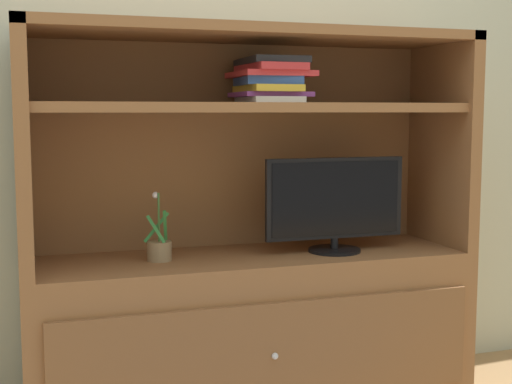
{
  "coord_description": "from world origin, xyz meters",
  "views": [
    {
      "loc": [
        -0.83,
        -2.19,
        1.19
      ],
      "look_at": [
        0.0,
        0.35,
        0.89
      ],
      "focal_mm": 49.92,
      "sensor_mm": 36.0,
      "label": 1
    }
  ],
  "objects_px": {
    "media_console": "(252,293)",
    "magazine_stack": "(269,80)",
    "potted_plant": "(159,249)",
    "tv_monitor": "(335,203)"
  },
  "relations": [
    {
      "from": "media_console",
      "to": "magazine_stack",
      "type": "height_order",
      "value": "media_console"
    },
    {
      "from": "media_console",
      "to": "potted_plant",
      "type": "relative_size",
      "value": 6.68
    },
    {
      "from": "media_console",
      "to": "tv_monitor",
      "type": "xyz_separation_m",
      "value": [
        0.33,
        -0.06,
        0.35
      ]
    },
    {
      "from": "media_console",
      "to": "tv_monitor",
      "type": "distance_m",
      "value": 0.48
    },
    {
      "from": "media_console",
      "to": "magazine_stack",
      "type": "bearing_deg",
      "value": -3.47
    },
    {
      "from": "potted_plant",
      "to": "magazine_stack",
      "type": "xyz_separation_m",
      "value": [
        0.43,
        0.0,
        0.63
      ]
    },
    {
      "from": "media_console",
      "to": "magazine_stack",
      "type": "distance_m",
      "value": 0.83
    },
    {
      "from": "magazine_stack",
      "to": "potted_plant",
      "type": "bearing_deg",
      "value": -179.74
    },
    {
      "from": "media_console",
      "to": "potted_plant",
      "type": "distance_m",
      "value": 0.41
    },
    {
      "from": "tv_monitor",
      "to": "magazine_stack",
      "type": "bearing_deg",
      "value": 168.73
    }
  ]
}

